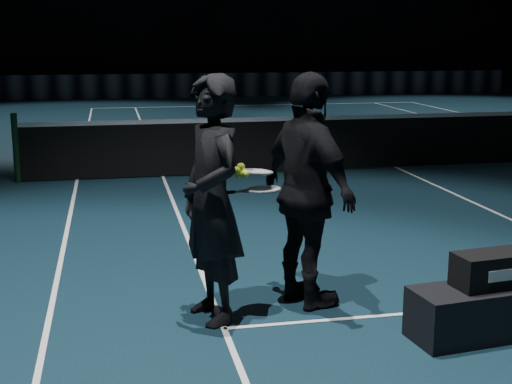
{
  "coord_description": "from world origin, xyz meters",
  "views": [
    {
      "loc": [
        -4.93,
        -11.64,
        2.28
      ],
      "look_at": [
        -3.79,
        -6.09,
        1.04
      ],
      "focal_mm": 50.0,
      "sensor_mm": 36.0,
      "label": 1
    }
  ],
  "objects_px": {
    "racket_lower": "(264,189)",
    "racket_upper": "(257,172)",
    "racket_bag": "(496,269)",
    "player_b": "(308,192)",
    "player_a": "(212,200)",
    "tennis_balls": "(241,172)",
    "player_bench": "(493,310)"
  },
  "relations": [
    {
      "from": "racket_lower",
      "to": "racket_upper",
      "type": "height_order",
      "value": "racket_upper"
    },
    {
      "from": "racket_bag",
      "to": "player_b",
      "type": "height_order",
      "value": "player_b"
    },
    {
      "from": "player_a",
      "to": "tennis_balls",
      "type": "distance_m",
      "value": 0.33
    },
    {
      "from": "player_bench",
      "to": "player_b",
      "type": "height_order",
      "value": "player_b"
    },
    {
      "from": "player_b",
      "to": "player_bench",
      "type": "bearing_deg",
      "value": -146.3
    },
    {
      "from": "racket_upper",
      "to": "tennis_balls",
      "type": "relative_size",
      "value": 5.67
    },
    {
      "from": "racket_lower",
      "to": "tennis_balls",
      "type": "bearing_deg",
      "value": 178.53
    },
    {
      "from": "player_b",
      "to": "racket_upper",
      "type": "bearing_deg",
      "value": 74.72
    },
    {
      "from": "player_a",
      "to": "tennis_balls",
      "type": "xyz_separation_m",
      "value": [
        0.25,
        0.05,
        0.21
      ]
    },
    {
      "from": "player_a",
      "to": "player_b",
      "type": "height_order",
      "value": "same"
    },
    {
      "from": "player_a",
      "to": "racket_lower",
      "type": "bearing_deg",
      "value": 82.73
    },
    {
      "from": "player_bench",
      "to": "racket_lower",
      "type": "height_order",
      "value": "racket_lower"
    },
    {
      "from": "racket_bag",
      "to": "tennis_balls",
      "type": "xyz_separation_m",
      "value": [
        -1.83,
        0.81,
        0.68
      ]
    },
    {
      "from": "player_bench",
      "to": "racket_lower",
      "type": "relative_size",
      "value": 1.96
    },
    {
      "from": "player_a",
      "to": "racket_upper",
      "type": "distance_m",
      "value": 0.45
    },
    {
      "from": "racket_bag",
      "to": "player_b",
      "type": "bearing_deg",
      "value": 137.07
    },
    {
      "from": "player_a",
      "to": "player_b",
      "type": "bearing_deg",
      "value": 82.73
    },
    {
      "from": "player_a",
      "to": "racket_lower",
      "type": "height_order",
      "value": "player_a"
    },
    {
      "from": "player_b",
      "to": "player_a",
      "type": "bearing_deg",
      "value": 79.8
    },
    {
      "from": "racket_bag",
      "to": "tennis_balls",
      "type": "relative_size",
      "value": 5.55
    },
    {
      "from": "player_a",
      "to": "racket_lower",
      "type": "xyz_separation_m",
      "value": [
        0.44,
        0.08,
        0.05
      ]
    },
    {
      "from": "racket_bag",
      "to": "racket_lower",
      "type": "relative_size",
      "value": 0.98
    },
    {
      "from": "player_bench",
      "to": "player_b",
      "type": "distance_m",
      "value": 1.74
    },
    {
      "from": "player_bench",
      "to": "racket_lower",
      "type": "xyz_separation_m",
      "value": [
        -1.64,
        0.84,
        0.85
      ]
    },
    {
      "from": "player_a",
      "to": "tennis_balls",
      "type": "height_order",
      "value": "player_a"
    },
    {
      "from": "player_bench",
      "to": "tennis_balls",
      "type": "xyz_separation_m",
      "value": [
        -1.83,
        0.81,
        1.01
      ]
    },
    {
      "from": "player_b",
      "to": "racket_upper",
      "type": "distance_m",
      "value": 0.49
    },
    {
      "from": "player_bench",
      "to": "racket_bag",
      "type": "distance_m",
      "value": 0.33
    },
    {
      "from": "racket_lower",
      "to": "player_a",
      "type": "bearing_deg",
      "value": -180.0
    },
    {
      "from": "player_bench",
      "to": "player_a",
      "type": "distance_m",
      "value": 2.36
    },
    {
      "from": "racket_lower",
      "to": "tennis_balls",
      "type": "xyz_separation_m",
      "value": [
        -0.19,
        -0.03,
        0.16
      ]
    },
    {
      "from": "player_a",
      "to": "racket_upper",
      "type": "xyz_separation_m",
      "value": [
        0.39,
        0.11,
        0.2
      ]
    }
  ]
}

